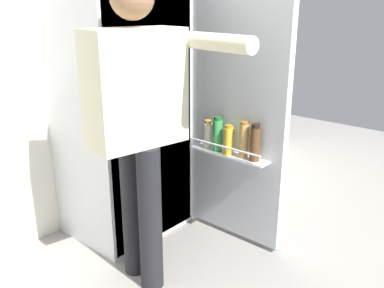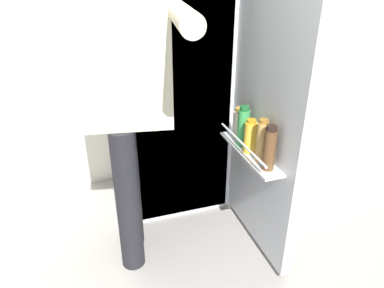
# 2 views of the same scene
# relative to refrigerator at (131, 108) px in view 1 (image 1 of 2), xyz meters

# --- Properties ---
(ground_plane) EXTENTS (6.88, 6.88, 0.00)m
(ground_plane) POSITION_rel_refrigerator_xyz_m (-0.03, -0.48, -0.82)
(ground_plane) COLOR gray
(kitchen_wall) EXTENTS (4.40, 0.10, 2.42)m
(kitchen_wall) POSITION_rel_refrigerator_xyz_m (-0.03, 0.39, 0.39)
(kitchen_wall) COLOR silver
(kitchen_wall) RESTS_ON ground_plane
(refrigerator) EXTENTS (0.75, 1.24, 1.65)m
(refrigerator) POSITION_rel_refrigerator_xyz_m (0.00, 0.00, 0.00)
(refrigerator) COLOR silver
(refrigerator) RESTS_ON ground_plane
(person) EXTENTS (0.55, 0.81, 1.56)m
(person) POSITION_rel_refrigerator_xyz_m (-0.35, -0.46, 0.12)
(person) COLOR black
(person) RESTS_ON ground_plane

